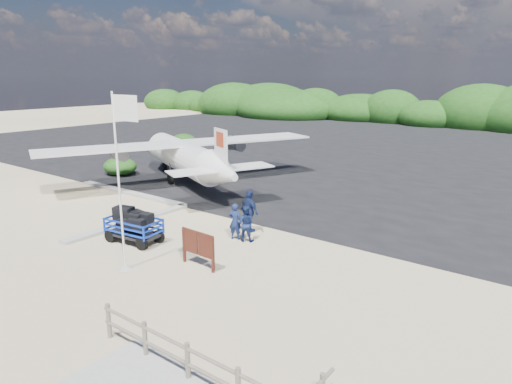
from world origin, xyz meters
TOP-DOWN VIEW (x-y plane):
  - ground at (0.00, 0.00)m, footprint 160.00×160.00m
  - asphalt_apron at (0.00, 30.00)m, footprint 90.00×50.00m
  - lagoon at (-9.00, 1.50)m, footprint 9.00×7.00m
  - vegetation_band at (0.00, 55.00)m, footprint 124.00×8.00m
  - fence at (6.00, -5.00)m, footprint 6.40×2.00m
  - baggage_cart at (-2.33, 0.04)m, footprint 2.67×1.73m
  - flagpole at (-0.38, -1.93)m, footprint 1.28×0.53m
  - signboard at (1.64, -0.18)m, footprint 1.73×0.24m
  - crew_a at (0.83, 2.92)m, footprint 0.67×0.54m
  - crew_b at (1.31, 3.01)m, footprint 0.94×0.85m
  - crew_c at (0.72, 4.05)m, footprint 1.21×0.73m
  - aircraft_small at (-8.84, 32.51)m, footprint 8.96×8.96m

SIDE VIEW (x-z plane):
  - ground at x=0.00m, z-range 0.00..0.00m
  - asphalt_apron at x=0.00m, z-range -0.02..0.02m
  - lagoon at x=-9.00m, z-range -0.20..0.20m
  - vegetation_band at x=0.00m, z-range -2.20..2.20m
  - fence at x=6.00m, z-range -0.55..0.55m
  - baggage_cart at x=-2.33m, z-range -0.63..0.63m
  - flagpole at x=-0.38m, z-range -3.19..3.19m
  - signboard at x=1.64m, z-range -0.71..0.71m
  - aircraft_small at x=-8.84m, z-range -1.16..1.16m
  - crew_b at x=1.31m, z-range 0.00..1.57m
  - crew_a at x=0.83m, z-range 0.00..1.60m
  - crew_c at x=0.72m, z-range 0.00..1.93m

